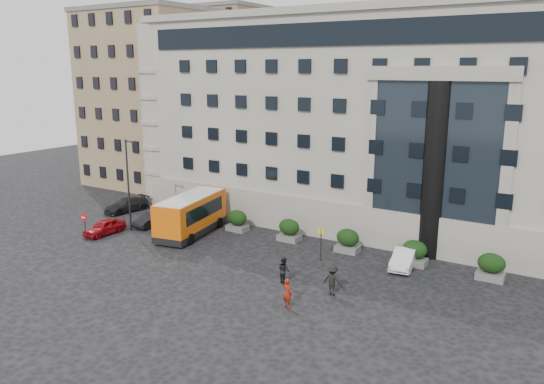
{
  "coord_description": "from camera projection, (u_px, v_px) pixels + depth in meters",
  "views": [
    {
      "loc": [
        21.84,
        -28.26,
        13.91
      ],
      "look_at": [
        1.98,
        3.87,
        5.0
      ],
      "focal_mm": 35.0,
      "sensor_mm": 36.0,
      "label": 1
    }
  ],
  "objects": [
    {
      "name": "hedge_d",
      "position": [
        414.0,
        253.0,
        38.07
      ],
      "size": [
        1.8,
        1.26,
        1.84
      ],
      "color": "#61615E",
      "rests_on": "ground"
    },
    {
      "name": "hedge_c",
      "position": [
        348.0,
        240.0,
        40.73
      ],
      "size": [
        1.8,
        1.26,
        1.84
      ],
      "color": "#61615E",
      "rests_on": "ground"
    },
    {
      "name": "parked_car_c",
      "position": [
        126.0,
        205.0,
        52.25
      ],
      "size": [
        2.6,
        4.84,
        1.33
      ],
      "primitive_type": "imported",
      "rotation": [
        0.0,
        0.0,
        -0.16
      ],
      "color": "black",
      "rests_on": "ground"
    },
    {
      "name": "parked_car_b",
      "position": [
        151.0,
        219.0,
        47.64
      ],
      "size": [
        1.66,
        3.87,
        1.24
      ],
      "primitive_type": "imported",
      "rotation": [
        0.0,
        0.0,
        0.09
      ],
      "color": "black",
      "rests_on": "ground"
    },
    {
      "name": "pedestrian_a",
      "position": [
        287.0,
        293.0,
        31.33
      ],
      "size": [
        0.76,
        0.62,
        1.81
      ],
      "primitive_type": "imported",
      "rotation": [
        0.0,
        0.0,
        2.81
      ],
      "color": "maroon",
      "rests_on": "ground"
    },
    {
      "name": "white_taxi",
      "position": [
        404.0,
        258.0,
        37.7
      ],
      "size": [
        1.93,
        4.27,
        1.36
      ],
      "primitive_type": "imported",
      "rotation": [
        0.0,
        0.0,
        0.12
      ],
      "color": "silver",
      "rests_on": "ground"
    },
    {
      "name": "parked_car_a",
      "position": [
        104.0,
        227.0,
        45.12
      ],
      "size": [
        1.6,
        3.85,
        1.3
      ],
      "primitive_type": "imported",
      "rotation": [
        0.0,
        0.0,
        -0.02
      ],
      "color": "maroon",
      "rests_on": "ground"
    },
    {
      "name": "red_truck",
      "position": [
        206.0,
        180.0,
        59.9
      ],
      "size": [
        2.79,
        5.55,
        2.93
      ],
      "rotation": [
        0.0,
        0.0,
        0.05
      ],
      "color": "maroon",
      "rests_on": "ground"
    },
    {
      "name": "street_lamp",
      "position": [
        129.0,
        182.0,
        45.35
      ],
      "size": [
        1.16,
        0.18,
        8.0
      ],
      "color": "#262628",
      "rests_on": "ground"
    },
    {
      "name": "civic_building",
      "position": [
        407.0,
        120.0,
        50.84
      ],
      "size": [
        44.0,
        24.0,
        18.0
      ],
      "primitive_type": "cube",
      "color": "gray",
      "rests_on": "ground"
    },
    {
      "name": "hedge_a",
      "position": [
        237.0,
        220.0,
        46.05
      ],
      "size": [
        1.8,
        1.26,
        1.84
      ],
      "color": "#61615E",
      "rests_on": "ground"
    },
    {
      "name": "pedestrian_b",
      "position": [
        284.0,
        270.0,
        34.85
      ],
      "size": [
        1.08,
        0.99,
        1.78
      ],
      "primitive_type": "imported",
      "rotation": [
        0.0,
        0.0,
        2.68
      ],
      "color": "black",
      "rests_on": "ground"
    },
    {
      "name": "no_entry_sign",
      "position": [
        84.0,
        222.0,
        43.17
      ],
      "size": [
        0.64,
        0.16,
        2.32
      ],
      "color": "#262628",
      "rests_on": "ground"
    },
    {
      "name": "pedestrian_c",
      "position": [
        332.0,
        280.0,
        32.99
      ],
      "size": [
        1.28,
        0.77,
        1.94
      ],
      "primitive_type": "imported",
      "rotation": [
        0.0,
        0.0,
        3.1
      ],
      "color": "black",
      "rests_on": "ground"
    },
    {
      "name": "apartment_far",
      "position": [
        228.0,
        87.0,
        80.51
      ],
      "size": [
        13.0,
        13.0,
        22.0
      ],
      "primitive_type": "cube",
      "color": "#81644B",
      "rests_on": "ground"
    },
    {
      "name": "ground",
      "position": [
        220.0,
        267.0,
        37.76
      ],
      "size": [
        120.0,
        120.0,
        0.0
      ],
      "primitive_type": "plane",
      "color": "black",
      "rests_on": "ground"
    },
    {
      "name": "parked_car_d",
      "position": [
        194.0,
        197.0,
        55.08
      ],
      "size": [
        3.31,
        5.64,
        1.47
      ],
      "primitive_type": "imported",
      "rotation": [
        0.0,
        0.0,
        0.17
      ],
      "color": "black",
      "rests_on": "ground"
    },
    {
      "name": "hedge_b",
      "position": [
        289.0,
        230.0,
        43.39
      ],
      "size": [
        1.8,
        1.26,
        1.84
      ],
      "color": "#61615E",
      "rests_on": "ground"
    },
    {
      "name": "minibus",
      "position": [
        191.0,
        213.0,
        44.99
      ],
      "size": [
        4.11,
        8.29,
        3.31
      ],
      "rotation": [
        0.0,
        0.0,
        0.18
      ],
      "color": "#DA5C0A",
      "rests_on": "ground"
    },
    {
      "name": "apartment_near",
      "position": [
        160.0,
        100.0,
        64.3
      ],
      "size": [
        14.0,
        14.0,
        20.0
      ],
      "primitive_type": "cube",
      "color": "olive",
      "rests_on": "ground"
    },
    {
      "name": "entrance_column",
      "position": [
        435.0,
        171.0,
        38.66
      ],
      "size": [
        1.8,
        1.8,
        13.0
      ],
      "primitive_type": "cylinder",
      "color": "black",
      "rests_on": "ground"
    },
    {
      "name": "hedge_e",
      "position": [
        491.0,
        266.0,
        35.41
      ],
      "size": [
        1.8,
        1.26,
        1.84
      ],
      "color": "#61615E",
      "rests_on": "ground"
    },
    {
      "name": "bus_stop_sign",
      "position": [
        321.0,
        238.0,
        38.69
      ],
      "size": [
        0.5,
        0.08,
        2.52
      ],
      "color": "#262628",
      "rests_on": "ground"
    }
  ]
}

